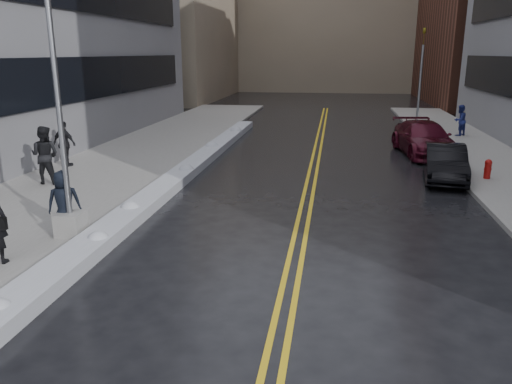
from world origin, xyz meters
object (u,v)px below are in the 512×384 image
at_px(fire_hydrant, 488,168).
at_px(pedestrian_east, 460,120).
at_px(car_maroon, 424,139).
at_px(traffic_signal, 421,74).
at_px(lamppost, 63,144).
at_px(car_black, 445,163).
at_px(pedestrian_c, 64,202).
at_px(pedestrian_d, 65,144).
at_px(pedestrian_b, 45,155).

relative_size(fire_hydrant, pedestrian_east, 0.42).
bearing_deg(car_maroon, traffic_signal, 76.44).
distance_m(lamppost, traffic_signal, 24.98).
relative_size(lamppost, pedestrian_east, 4.43).
relative_size(pedestrian_east, car_black, 0.42).
relative_size(pedestrian_c, pedestrian_d, 0.90).
xyz_separation_m(fire_hydrant, pedestrian_d, (-16.62, -0.48, 0.53)).
xyz_separation_m(fire_hydrant, pedestrian_b, (-15.84, -3.20, 0.63)).
xyz_separation_m(lamppost, traffic_signal, (11.80, 22.00, 0.87)).
bearing_deg(pedestrian_d, traffic_signal, -124.51).
xyz_separation_m(traffic_signal, pedestrian_c, (-12.00, -21.88, -2.42)).
relative_size(fire_hydrant, pedestrian_d, 0.39).
bearing_deg(fire_hydrant, car_maroon, 106.45).
height_order(traffic_signal, pedestrian_d, traffic_signal).
bearing_deg(pedestrian_east, pedestrian_c, 10.95).
bearing_deg(pedestrian_c, pedestrian_b, -80.86).
height_order(pedestrian_b, car_black, pedestrian_b).
bearing_deg(car_maroon, pedestrian_east, 54.99).
relative_size(fire_hydrant, traffic_signal, 0.12).
relative_size(pedestrian_d, pedestrian_east, 1.08).
bearing_deg(lamppost, traffic_signal, 61.79).
bearing_deg(fire_hydrant, lamppost, -146.96).
bearing_deg(car_maroon, pedestrian_b, -157.16).
height_order(traffic_signal, car_black, traffic_signal).
bearing_deg(pedestrian_b, traffic_signal, -133.55).
distance_m(lamppost, pedestrian_c, 1.56).
height_order(pedestrian_c, car_maroon, pedestrian_c).
distance_m(traffic_signal, pedestrian_d, 21.79).
bearing_deg(car_black, car_maroon, 96.74).
xyz_separation_m(lamppost, pedestrian_b, (-3.54, 4.80, -1.35)).
distance_m(pedestrian_d, car_maroon, 16.11).
relative_size(pedestrian_d, car_black, 0.46).
xyz_separation_m(pedestrian_c, pedestrian_d, (-4.12, 7.39, 0.10)).
height_order(pedestrian_d, car_maroon, pedestrian_d).
relative_size(traffic_signal, car_maroon, 1.13).
height_order(pedestrian_d, car_black, pedestrian_d).
height_order(lamppost, pedestrian_b, lamppost).
relative_size(pedestrian_east, car_maroon, 0.32).
xyz_separation_m(traffic_signal, pedestrian_d, (-16.12, -14.48, -2.32)).
bearing_deg(traffic_signal, car_black, -94.21).
relative_size(pedestrian_b, car_black, 0.50).
bearing_deg(pedestrian_d, fire_hydrant, -164.79).
bearing_deg(pedestrian_c, pedestrian_d, -87.23).
bearing_deg(pedestrian_c, lamppost, 122.04).
bearing_deg(traffic_signal, car_maroon, -96.40).
height_order(pedestrian_c, pedestrian_d, pedestrian_d).
distance_m(pedestrian_east, car_maroon, 5.91).
distance_m(lamppost, car_maroon, 17.05).
bearing_deg(lamppost, pedestrian_east, 53.47).
distance_m(lamppost, pedestrian_d, 8.79).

